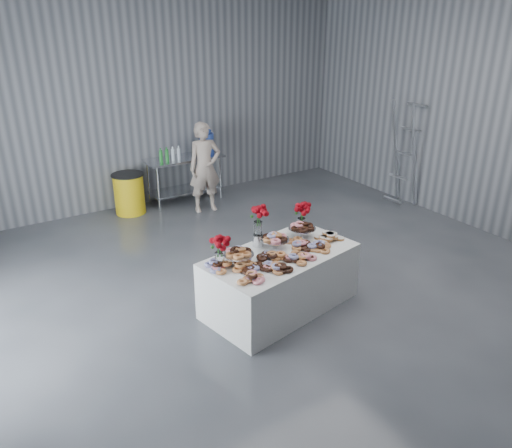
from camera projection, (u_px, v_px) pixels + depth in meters
The scene contains 17 objects.
ground at pixel (299, 298), 6.56m from camera, with size 9.00×9.00×0.00m, color #3A3C42.
room_walls at pixel (283, 94), 5.44m from camera, with size 8.04×9.04×4.02m.
display_table at pixel (280, 280), 6.23m from camera, with size 1.90×1.00×0.75m, color white.
prep_table at pixel (185, 171), 9.65m from camera, with size 1.50×0.60×0.90m.
donut_mounds at pixel (283, 252), 6.03m from camera, with size 1.80×0.80×0.09m, color #DF8B51, non-canonical shape.
cake_stand_left at pixel (239, 253), 5.79m from camera, with size 0.36×0.36×0.17m.
cake_stand_mid at pixel (275, 238), 6.16m from camera, with size 0.36×0.36×0.17m.
cake_stand_right at pixel (302, 227), 6.48m from camera, with size 0.36×0.36×0.17m.
danish_pile at pixel (330, 236), 6.43m from camera, with size 0.48×0.48×0.11m, color silver, non-canonical shape.
bouquet_left at pixel (219, 243), 5.67m from camera, with size 0.26×0.26×0.42m.
bouquet_right at pixel (302, 210), 6.61m from camera, with size 0.26×0.26×0.42m.
bouquet_center at pixel (258, 218), 6.14m from camera, with size 0.26×0.26×0.57m.
water_jug at pixel (207, 141), 9.68m from camera, with size 0.28×0.28×0.55m.
drink_bottles at pixel (170, 154), 9.25m from camera, with size 0.54×0.08×0.27m, color #268C33, non-canonical shape.
person at pixel (205, 167), 9.15m from camera, with size 0.61×0.40×1.66m, color #CC8C93.
trash_barrel at pixel (129, 194), 9.18m from camera, with size 0.59×0.59×0.75m.
stepladder at pixel (405, 154), 9.37m from camera, with size 0.24×0.50×2.02m, color silver, non-canonical shape.
Camera 1 is at (-3.52, -4.46, 3.48)m, focal length 35.00 mm.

